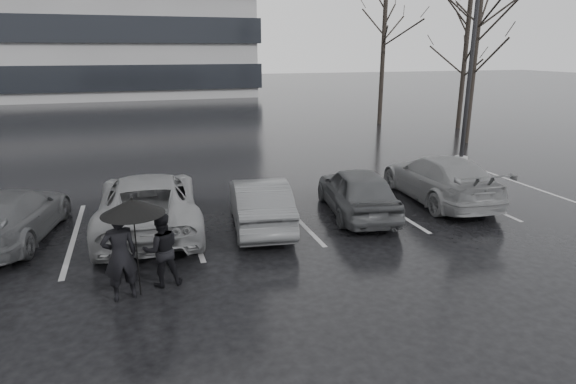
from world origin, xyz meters
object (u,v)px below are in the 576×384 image
Objects in this scene: car_main at (357,191)px; tree_north at (383,52)px; car_west_c at (10,215)px; car_east at (439,178)px; tree_east at (474,58)px; car_west_a at (260,202)px; tree_ne at (464,66)px; lamp_post at (472,52)px; pedestrian_left at (120,255)px; car_west_b at (148,202)px; pedestrian_right at (162,250)px.

tree_north reaches higher than car_main.
car_east reaches higher than car_west_c.
tree_east is at bearing -81.87° from tree_north.
tree_ne reaches higher than car_west_a.
tree_north is at bearing 80.08° from lamp_post.
car_west_a is 5.91m from car_west_c.
tree_ne is at bearing -126.05° from car_main.
tree_north is (5.80, 14.65, 3.57)m from car_east.
car_main is at bearing -175.08° from car_west_c.
pedestrian_left is 0.18× the size of lamp_post.
lamp_post is at bearing -125.64° from tree_ne.
car_west_c is 11.54m from car_east.
car_west_a is at bearing 169.16° from car_west_b.
pedestrian_right reaches higher than car_west_a.
car_west_c is 0.54× the size of tree_east.
tree_east is (6.80, 7.65, 3.32)m from car_east.
car_west_b is 0.74× the size of tree_ne.
pedestrian_left is at bearing -129.29° from tree_north.
tree_east reaches higher than car_main.
car_west_c is (-3.14, 0.20, -0.10)m from car_west_b.
tree_north is (11.49, 15.18, 3.62)m from car_west_a.
car_west_c is at bearing 3.10° from car_east.
pedestrian_right reaches higher than car_main.
lamp_post reaches higher than car_west_b.
tree_north reaches higher than tree_east.
pedestrian_left is 19.56m from tree_east.
car_west_a is 0.90× the size of car_west_c.
tree_north is at bearing -131.93° from car_west_b.
car_west_c is (-8.64, 0.72, -0.04)m from car_main.
tree_east reaches higher than car_west_a.
car_west_a is 19.37m from tree_north.
tree_north is (14.07, 17.75, 3.52)m from pedestrian_right.
pedestrian_left reaches higher than car_west_a.
car_east is (8.40, -0.11, -0.03)m from car_west_b.
tree_east is at bearing -126.99° from car_east.
car_east is 8.83m from pedestrian_right.
lamp_post is (6.88, 4.63, 3.63)m from car_main.
pedestrian_left is 0.24× the size of tree_ne.
tree_north reaches higher than car_west_b.
tree_east reaches higher than car_west_c.
car_west_c is at bearing -165.86° from lamp_post.
lamp_post reaches higher than tree_north.
lamp_post is (9.66, 4.75, 3.66)m from car_west_a.
pedestrian_right is 0.21× the size of tree_ne.
car_main is 6.81m from pedestrian_left.
car_west_b is at bearing -146.90° from tree_ne.
lamp_post is at bearing -159.22° from car_west_b.
tree_north is (-1.00, 7.00, 0.25)m from tree_east.
car_east is 0.56× the size of tree_north.
car_west_c is 0.61× the size of tree_ne.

